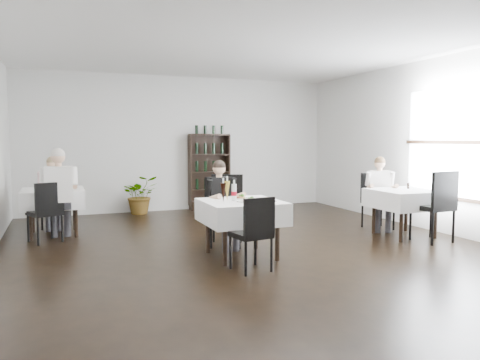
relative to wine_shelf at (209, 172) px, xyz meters
name	(u,v)px	position (x,y,z in m)	size (l,w,h in m)	color
room_shell	(262,147)	(-0.60, -4.31, 0.65)	(9.00, 9.00, 9.00)	black
window_right	(457,145)	(2.88, -4.31, 0.65)	(0.06, 2.30, 1.85)	white
wine_shelf	(209,172)	(0.00, 0.00, 0.00)	(0.90, 0.28, 1.75)	black
main_table	(242,212)	(-0.90, -4.31, -0.23)	(1.03, 1.03, 0.77)	black
left_table	(53,198)	(-3.30, -1.81, -0.23)	(0.98, 0.98, 0.77)	black
right_table	(404,199)	(2.10, -4.01, -0.23)	(0.98, 0.98, 0.77)	black
potted_tree	(141,195)	(-1.58, -0.11, -0.43)	(0.74, 0.64, 0.82)	#24561D
main_chair_far	(227,205)	(-0.83, -3.52, -0.24)	(0.64, 0.64, 1.06)	black
main_chair_near	(254,229)	(-1.03, -5.06, -0.32)	(0.48, 0.48, 0.92)	black
left_chair_far	(57,196)	(-3.24, -1.09, -0.29)	(0.54, 0.55, 0.98)	black
left_chair_near	(47,208)	(-3.39, -2.43, -0.31)	(0.57, 0.57, 0.95)	black
right_chair_far	(376,197)	(2.12, -3.24, -0.28)	(0.49, 0.49, 0.99)	black
right_chair_near	(437,202)	(2.23, -4.59, -0.21)	(0.54, 0.55, 1.12)	black
diner_main	(221,197)	(-0.99, -3.75, -0.09)	(0.53, 0.56, 1.30)	#393940
diner_left_far	(53,187)	(-3.31, -1.24, -0.09)	(0.49, 0.49, 1.30)	#393940
diner_left_near	(59,187)	(-3.20, -2.31, 0.00)	(0.55, 0.55, 1.46)	#393940
diner_right_far	(380,188)	(2.07, -3.43, -0.09)	(0.58, 0.61, 1.30)	#393940
plate_far	(240,198)	(-0.85, -4.13, -0.06)	(0.26, 0.26, 0.07)	white
plate_near	(249,201)	(-0.86, -4.50, -0.06)	(0.30, 0.30, 0.07)	white
pilsner_dark	(223,192)	(-1.19, -4.40, 0.06)	(0.08, 0.08, 0.32)	black
pilsner_lager	(227,191)	(-1.09, -4.27, 0.06)	(0.08, 0.08, 0.34)	gold
coke_bottle	(234,192)	(-0.99, -4.27, 0.04)	(0.07, 0.07, 0.28)	silver
napkin_cutlery	(268,201)	(-0.59, -4.50, -0.07)	(0.21, 0.20, 0.02)	black
pepper_mill	(408,186)	(2.27, -3.90, -0.03)	(0.04, 0.04, 0.10)	black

